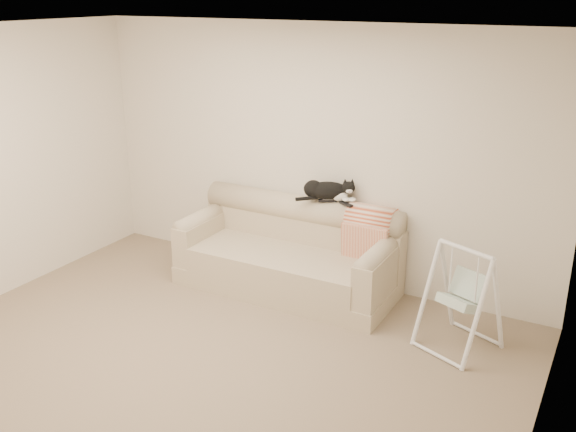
% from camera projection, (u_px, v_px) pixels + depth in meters
% --- Properties ---
extents(ground_plane, '(5.00, 5.00, 0.00)m').
position_uv_depth(ground_plane, '(203.00, 363.00, 5.23)').
color(ground_plane, '#776554').
rests_on(ground_plane, ground).
extents(room_shell, '(5.04, 4.04, 2.60)m').
position_uv_depth(room_shell, '(194.00, 184.00, 4.72)').
color(room_shell, silver).
rests_on(room_shell, ground).
extents(sofa, '(2.20, 0.93, 0.90)m').
position_uv_depth(sofa, '(290.00, 254.00, 6.48)').
color(sofa, tan).
rests_on(sofa, ground).
extents(remote_a, '(0.18, 0.13, 0.03)m').
position_uv_depth(remote_a, '(328.00, 200.00, 6.34)').
color(remote_a, black).
rests_on(remote_a, sofa).
extents(remote_b, '(0.17, 0.12, 0.02)m').
position_uv_depth(remote_b, '(346.00, 204.00, 6.23)').
color(remote_b, black).
rests_on(remote_b, sofa).
extents(tuxedo_cat, '(0.56, 0.41, 0.23)m').
position_uv_depth(tuxedo_cat, '(328.00, 190.00, 6.32)').
color(tuxedo_cat, black).
rests_on(tuxedo_cat, sofa).
extents(throw_blanket, '(0.46, 0.38, 0.58)m').
position_uv_depth(throw_blanket, '(371.00, 225.00, 6.20)').
color(throw_blanket, '#BD4925').
rests_on(throw_blanket, sofa).
extents(baby_swing, '(0.74, 0.76, 0.92)m').
position_uv_depth(baby_swing, '(462.00, 298.00, 5.34)').
color(baby_swing, white).
rests_on(baby_swing, ground).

